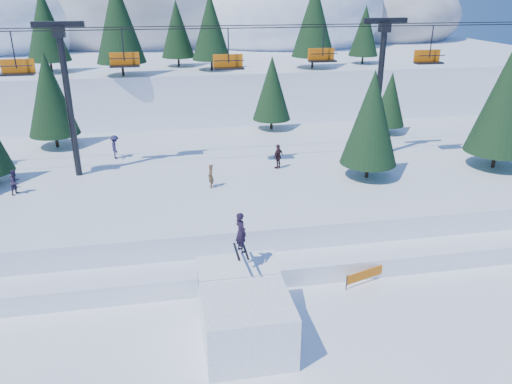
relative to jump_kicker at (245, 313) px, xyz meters
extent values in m
plane|color=white|center=(-0.04, -1.33, -1.39)|extent=(160.00, 160.00, 0.00)
cube|color=white|center=(-0.04, 16.67, -0.14)|extent=(70.00, 22.00, 2.50)
cube|color=white|center=(-0.04, 6.67, -0.84)|extent=(70.00, 6.00, 1.10)
cube|color=white|center=(-0.04, 66.67, 1.61)|extent=(110.00, 60.00, 6.00)
ellipsoid|color=white|center=(17.96, 68.67, 10.03)|extent=(34.00, 30.60, 19.72)
ellipsoid|color=#605B59|center=(37.96, 74.67, 8.73)|extent=(30.00, 27.00, 15.00)
cylinder|color=black|center=(-6.84, 37.94, 5.31)|extent=(0.26, 0.26, 1.40)
cone|color=#173317|center=(-6.84, 37.94, 10.29)|extent=(5.18, 5.18, 8.57)
cylinder|color=black|center=(2.96, 40.30, 5.20)|extent=(0.26, 0.26, 1.18)
cone|color=#173317|center=(2.96, 40.30, 9.41)|extent=(4.38, 4.38, 7.24)
cylinder|color=black|center=(14.78, 39.72, 5.28)|extent=(0.26, 0.26, 1.34)
cone|color=#173317|center=(14.78, 39.72, 10.07)|extent=(4.99, 4.99, 8.25)
cylinder|color=black|center=(-14.84, 41.98, 5.23)|extent=(0.26, 0.26, 1.25)
cone|color=#173317|center=(-14.84, 41.98, 9.70)|extent=(4.65, 4.65, 7.69)
cylinder|color=black|center=(22.01, 42.14, 5.09)|extent=(0.26, 0.26, 0.97)
cone|color=#173317|center=(22.01, 42.14, 8.56)|extent=(3.60, 3.60, 5.96)
cylinder|color=black|center=(-0.64, 44.09, 5.14)|extent=(0.26, 0.26, 1.06)
cone|color=#173317|center=(-0.64, 44.09, 8.93)|extent=(3.94, 3.94, 6.52)
cube|color=white|center=(0.00, -0.14, -0.12)|extent=(3.76, 4.64, 2.54)
cube|color=white|center=(0.00, 1.85, 1.20)|extent=(3.76, 1.62, 0.90)
imported|color=black|center=(0.10, 1.46, 3.27)|extent=(0.68, 0.81, 1.89)
cube|color=black|center=(-0.10, 1.46, 2.31)|extent=(0.11, 1.65, 0.03)
cube|color=black|center=(0.30, 1.46, 2.31)|extent=(0.11, 1.65, 0.03)
cylinder|color=black|center=(-9.04, 16.67, 6.11)|extent=(0.44, 0.44, 10.00)
cube|color=black|center=(-9.04, 16.67, 11.21)|extent=(3.20, 0.35, 0.35)
cube|color=black|center=(-9.04, 16.67, 10.76)|extent=(0.70, 0.70, 0.70)
cylinder|color=black|center=(12.96, 16.67, 6.11)|extent=(0.44, 0.44, 10.00)
cube|color=black|center=(12.96, 16.67, 11.21)|extent=(3.20, 0.35, 0.35)
cube|color=black|center=(12.96, 16.67, 10.76)|extent=(0.70, 0.70, 0.70)
cylinder|color=black|center=(1.96, 15.47, 10.91)|extent=(46.00, 0.06, 0.06)
cylinder|color=black|center=(1.96, 17.87, 10.91)|extent=(46.00, 0.06, 0.06)
cylinder|color=black|center=(-11.62, 15.47, 9.81)|extent=(0.08, 0.08, 2.20)
cube|color=black|center=(-11.62, 15.47, 8.36)|extent=(2.00, 0.75, 0.12)
cube|color=#D9630A|center=(-11.62, 15.85, 8.81)|extent=(2.00, 0.10, 0.85)
cylinder|color=black|center=(-11.62, 15.12, 8.91)|extent=(2.00, 0.06, 0.06)
cylinder|color=black|center=(-5.27, 17.87, 9.81)|extent=(0.08, 0.08, 2.20)
cube|color=black|center=(-5.27, 17.87, 8.36)|extent=(2.00, 0.75, 0.12)
cube|color=#D9630A|center=(-5.27, 18.25, 8.81)|extent=(2.00, 0.10, 0.85)
cylinder|color=black|center=(-5.27, 17.52, 8.91)|extent=(2.00, 0.06, 0.06)
cylinder|color=black|center=(1.59, 15.47, 9.81)|extent=(0.08, 0.08, 2.20)
cube|color=black|center=(1.59, 15.47, 8.36)|extent=(2.00, 0.75, 0.12)
cube|color=#D9630A|center=(1.59, 15.85, 8.81)|extent=(2.00, 0.10, 0.85)
cylinder|color=black|center=(1.59, 15.12, 8.91)|extent=(2.00, 0.06, 0.06)
cylinder|color=black|center=(8.85, 17.87, 9.81)|extent=(0.08, 0.08, 2.20)
cube|color=black|center=(8.85, 17.87, 8.36)|extent=(2.00, 0.75, 0.12)
cube|color=#D9630A|center=(8.85, 18.25, 8.81)|extent=(2.00, 0.10, 0.85)
cylinder|color=black|center=(8.85, 17.52, 8.91)|extent=(2.00, 0.06, 0.06)
cylinder|color=black|center=(16.02, 15.47, 9.81)|extent=(0.08, 0.08, 2.20)
cube|color=black|center=(16.02, 15.47, 8.36)|extent=(2.00, 0.75, 0.12)
cube|color=#D9630A|center=(16.02, 15.85, 8.81)|extent=(2.00, 0.10, 0.85)
cylinder|color=black|center=(16.02, 15.12, 8.91)|extent=(2.00, 0.06, 0.06)
cylinder|color=black|center=(20.63, 12.69, 1.72)|extent=(0.26, 0.26, 1.23)
cone|color=#173317|center=(20.63, 12.69, 6.11)|extent=(4.56, 4.56, 7.54)
cylinder|color=black|center=(23.76, 16.71, 1.58)|extent=(0.26, 0.26, 0.94)
cone|color=#173317|center=(23.76, 16.71, 4.93)|extent=(3.48, 3.48, 5.76)
cylinder|color=black|center=(26.92, 20.05, 1.78)|extent=(0.26, 0.26, 1.35)
cylinder|color=black|center=(16.92, 22.86, 1.49)|extent=(0.26, 0.26, 0.77)
cone|color=#173317|center=(16.92, 22.86, 4.25)|extent=(2.86, 2.86, 4.73)
cylinder|color=black|center=(-11.74, 24.07, 1.65)|extent=(0.26, 0.26, 1.08)
cone|color=#173317|center=(-11.74, 24.07, 5.51)|extent=(4.02, 4.02, 6.65)
cylinder|color=black|center=(6.96, 26.36, 1.58)|extent=(0.26, 0.26, 0.94)
cone|color=#173317|center=(6.96, 26.36, 4.92)|extent=(3.48, 3.48, 5.76)
cylinder|color=black|center=(10.70, 12.47, 1.63)|extent=(0.26, 0.26, 1.04)
cone|color=#173317|center=(10.70, 12.47, 5.32)|extent=(3.85, 3.85, 6.36)
imported|color=#361B20|center=(5.07, 15.44, 2.01)|extent=(1.09, 1.03, 1.81)
imported|color=#211E42|center=(-6.72, 19.99, 2.02)|extent=(0.87, 1.28, 1.83)
imported|color=brown|center=(-0.14, 12.53, 1.90)|extent=(0.46, 0.63, 1.59)
imported|color=#2D233E|center=(-12.44, 13.72, 1.92)|extent=(0.91, 0.98, 1.62)
imported|color=#1F3824|center=(12.77, 18.36, 1.88)|extent=(0.60, 0.82, 1.55)
cylinder|color=black|center=(5.88, 2.95, -0.94)|extent=(0.06, 0.06, 0.90)
cylinder|color=black|center=(8.54, 3.82, -0.94)|extent=(0.06, 0.06, 0.90)
cube|color=#D9630A|center=(7.21, 3.38, -0.84)|extent=(2.67, 0.91, 0.55)
cylinder|color=black|center=(9.31, 4.78, -0.94)|extent=(0.06, 0.06, 0.90)
cylinder|color=black|center=(11.89, 5.85, -0.94)|extent=(0.06, 0.06, 0.90)
cube|color=#D9630A|center=(10.60, 5.32, -0.84)|extent=(2.60, 1.11, 0.55)
camera|label=1|loc=(-2.91, -18.09, 13.25)|focal=35.00mm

